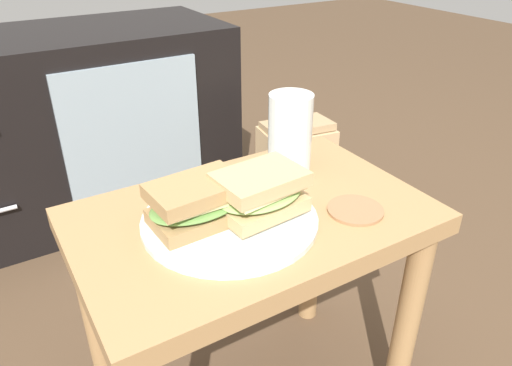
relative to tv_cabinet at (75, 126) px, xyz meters
name	(u,v)px	position (x,y,z in m)	size (l,w,h in m)	color
side_table	(252,257)	(0.08, -0.95, 0.08)	(0.56, 0.36, 0.46)	#A37A4C
tv_cabinet	(75,126)	(0.00, 0.00, 0.00)	(0.96, 0.46, 0.58)	black
plate	(230,220)	(0.04, -0.96, 0.17)	(0.27, 0.27, 0.01)	silver
sandwich_front	(197,203)	(-0.01, -0.94, 0.21)	(0.15, 0.10, 0.07)	#9E7A4C
sandwich_back	(260,192)	(0.08, -0.97, 0.22)	(0.15, 0.11, 0.07)	tan
beer_glass	(290,134)	(0.22, -0.86, 0.24)	(0.08, 0.08, 0.14)	silver
coaster	(355,210)	(0.23, -1.03, 0.17)	(0.09, 0.09, 0.01)	#996B47
paper_bag	(295,180)	(0.51, -0.48, -0.11)	(0.22, 0.16, 0.37)	tan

